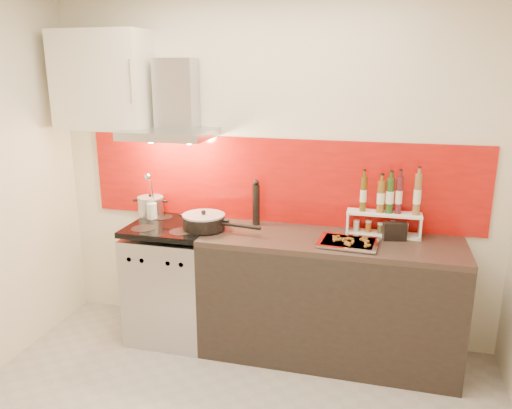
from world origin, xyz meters
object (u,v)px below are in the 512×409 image
(pepper_mill, at_px, (256,203))
(counter, at_px, (329,298))
(range_stove, at_px, (173,282))
(baking_tray, at_px, (348,242))
(stock_pot, at_px, (151,206))
(saute_pan, at_px, (205,222))

(pepper_mill, bearing_deg, counter, -17.02)
(range_stove, height_order, baking_tray, baking_tray)
(stock_pot, distance_m, pepper_mill, 0.87)
(stock_pot, xyz_separation_m, saute_pan, (0.53, -0.22, -0.02))
(counter, xyz_separation_m, stock_pot, (-1.45, 0.18, 0.54))
(range_stove, xyz_separation_m, baking_tray, (1.32, -0.09, 0.47))
(pepper_mill, bearing_deg, saute_pan, -145.82)
(pepper_mill, bearing_deg, stock_pot, -179.87)
(stock_pot, bearing_deg, baking_tray, -9.71)
(range_stove, xyz_separation_m, counter, (1.20, 0.00, 0.01))
(counter, distance_m, baking_tray, 0.49)
(pepper_mill, xyz_separation_m, baking_tray, (0.71, -0.27, -0.15))
(range_stove, height_order, pepper_mill, pepper_mill)
(range_stove, relative_size, stock_pot, 4.49)
(range_stove, distance_m, counter, 1.20)
(stock_pot, xyz_separation_m, pepper_mill, (0.86, 0.00, 0.08))
(baking_tray, bearing_deg, stock_pot, 170.29)
(saute_pan, bearing_deg, pepper_mill, 34.18)
(counter, distance_m, stock_pot, 1.55)
(stock_pot, xyz_separation_m, baking_tray, (1.57, -0.27, -0.07))
(stock_pot, relative_size, saute_pan, 0.34)
(counter, relative_size, pepper_mill, 5.19)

